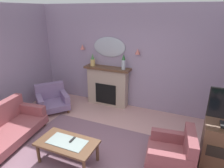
{
  "coord_description": "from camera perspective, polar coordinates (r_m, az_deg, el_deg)",
  "views": [
    {
      "loc": [
        1.62,
        -2.48,
        2.7
      ],
      "look_at": [
        -0.1,
        1.48,
        1.09
      ],
      "focal_mm": 32.0,
      "sensor_mm": 36.0,
      "label": 1
    }
  ],
  "objects": [
    {
      "name": "patterned_rug",
      "position": [
        4.13,
        -6.2,
        -20.38
      ],
      "size": [
        3.2,
        2.4,
        0.01
      ],
      "primitive_type": "cube",
      "color": "#7F5B6B",
      "rests_on": "ground"
    },
    {
      "name": "armchair_by_coffee_table",
      "position": [
        5.95,
        -16.77,
        -4.18
      ],
      "size": [
        1.14,
        1.14,
        0.71
      ],
      "color": "gray",
      "rests_on": "ground"
    },
    {
      "name": "coffee_table",
      "position": [
        3.9,
        -12.66,
        -16.51
      ],
      "size": [
        1.1,
        0.6,
        0.45
      ],
      "color": "brown",
      "rests_on": "ground"
    },
    {
      "name": "wall_mirror",
      "position": [
        5.71,
        -0.81,
        10.5
      ],
      "size": [
        0.96,
        0.06,
        0.56
      ],
      "primitive_type": "ellipsoid",
      "color": "#B2BCC6"
    },
    {
      "name": "wall_sconce_left",
      "position": [
        6.07,
        -8.46,
        10.4
      ],
      "size": [
        0.14,
        0.14,
        0.14
      ],
      "primitive_type": "cone",
      "color": "#D17066"
    },
    {
      "name": "floor",
      "position": [
        4.04,
        -7.67,
        -22.63
      ],
      "size": [
        6.72,
        6.36,
        0.1
      ],
      "primitive_type": "cube",
      "color": "#C6938E",
      "rests_on": "ground"
    },
    {
      "name": "armchair_beside_couch",
      "position": [
        3.97,
        17.45,
        -17.77
      ],
      "size": [
        0.92,
        0.91,
        0.71
      ],
      "color": "#934C51",
      "rests_on": "ground"
    },
    {
      "name": "wall_sconce_right",
      "position": [
        5.39,
        7.36,
        9.18
      ],
      "size": [
        0.14,
        0.14,
        0.14
      ],
      "primitive_type": "cone",
      "color": "#D17066"
    },
    {
      "name": "wall_back",
      "position": [
        5.6,
        6.06,
        7.29
      ],
      "size": [
        6.72,
        0.1,
        2.87
      ],
      "primitive_type": "cube",
      "color": "#9E8CA8",
      "rests_on": "ground"
    },
    {
      "name": "fireplace",
      "position": [
        5.9,
        -1.31,
        -0.69
      ],
      "size": [
        1.36,
        0.36,
        1.16
      ],
      "color": "tan",
      "rests_on": "ground"
    },
    {
      "name": "mantel_vase_right",
      "position": [
        5.45,
        3.31,
        6.3
      ],
      "size": [
        0.1,
        0.1,
        0.43
      ],
      "color": "silver",
      "rests_on": "fireplace"
    },
    {
      "name": "tv_remote",
      "position": [
        3.88,
        -11.24,
        -15.36
      ],
      "size": [
        0.04,
        0.16,
        0.02
      ],
      "primitive_type": "cube",
      "color": "black",
      "rests_on": "coffee_table"
    },
    {
      "name": "floral_couch",
      "position": [
        4.95,
        -28.61,
        -11.08
      ],
      "size": [
        1.06,
        1.8,
        0.76
      ],
      "color": "#934C51",
      "rests_on": "ground"
    },
    {
      "name": "mantel_vase_left",
      "position": [
        5.84,
        -5.53,
        6.65
      ],
      "size": [
        0.14,
        0.14,
        0.36
      ],
      "color": "tan",
      "rests_on": "fireplace"
    }
  ]
}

